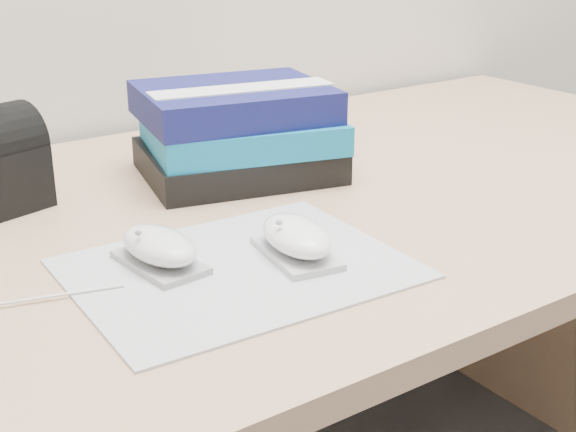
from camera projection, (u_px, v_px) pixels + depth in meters
desk at (268, 329)px, 1.19m from camera, size 1.60×0.80×0.73m
mousepad at (238, 269)px, 0.83m from camera, size 0.34×0.27×0.00m
mouse_rear at (159, 248)px, 0.82m from camera, size 0.07×0.11×0.04m
mouse_front at (296, 239)px, 0.85m from camera, size 0.08×0.12×0.05m
book_stack at (238, 132)px, 1.10m from camera, size 0.30×0.26×0.13m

